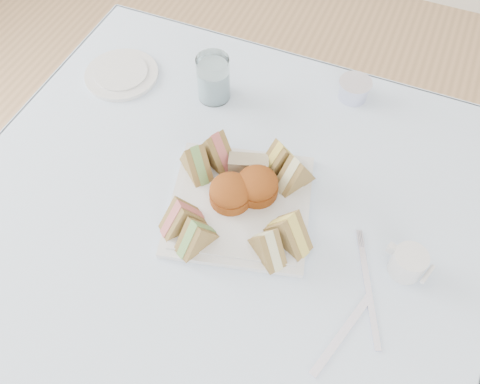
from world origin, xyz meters
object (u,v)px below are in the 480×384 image
at_px(water_glass, 213,78).
at_px(creamer_jug, 408,263).
at_px(table, 218,301).
at_px(serving_plate, 240,205).

relative_size(water_glass, creamer_jug, 1.77).
distance_m(water_glass, creamer_jug, 0.56).
relative_size(table, serving_plate, 3.40).
relative_size(table, creamer_jug, 15.02).
bearing_deg(table, serving_plate, 57.83).
height_order(serving_plate, water_glass, water_glass).
relative_size(table, water_glass, 8.50).
bearing_deg(serving_plate, creamer_jug, -15.83).
bearing_deg(table, creamer_jug, 7.53).
distance_m(table, serving_plate, 0.39).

